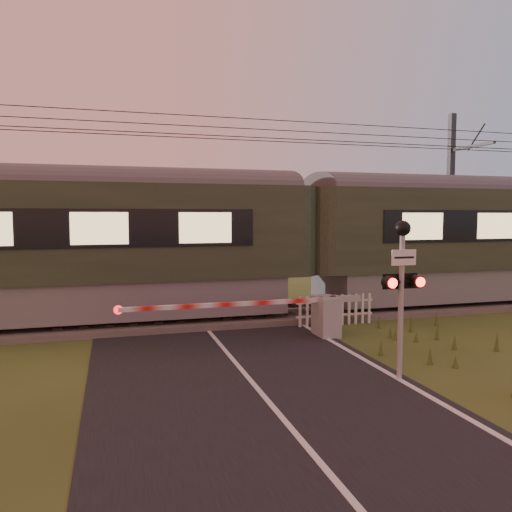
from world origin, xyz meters
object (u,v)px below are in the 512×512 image
object	(u,v)px
boom_gate	(316,314)
picket_fence	(335,310)
crossing_signal	(402,271)
catenary_mast	(451,201)
train	(301,240)

from	to	relation	value
boom_gate	picket_fence	bearing A→B (deg)	45.97
crossing_signal	boom_gate	bearing A→B (deg)	93.31
catenary_mast	crossing_signal	bearing A→B (deg)	-131.46
boom_gate	picket_fence	size ratio (longest dim) A/B	2.64
train	picket_fence	xyz separation A→B (m)	(0.33, -1.89, -1.94)
boom_gate	crossing_signal	bearing A→B (deg)	-86.69
boom_gate	picket_fence	world-z (taller)	boom_gate
train	crossing_signal	distance (m)	6.63
train	catenary_mast	world-z (taller)	catenary_mast
train	crossing_signal	xyz separation A→B (m)	(-0.53, -6.60, -0.29)
train	catenary_mast	bearing A→B (deg)	17.03
picket_fence	catenary_mast	world-z (taller)	catenary_mast
train	catenary_mast	size ratio (longest dim) A/B	6.29
train	picket_fence	size ratio (longest dim) A/B	18.93
boom_gate	catenary_mast	xyz separation A→B (m)	(8.01, 5.22, 3.15)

